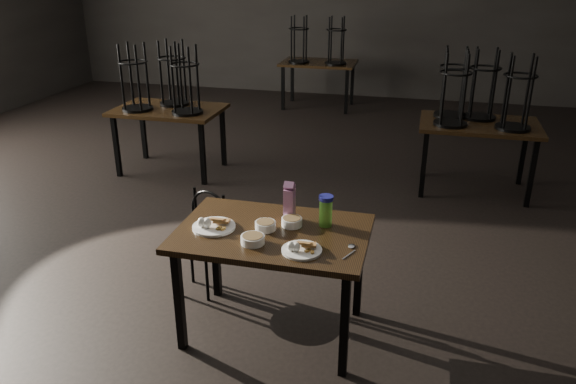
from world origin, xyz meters
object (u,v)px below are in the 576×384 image
(bentwood_chair, at_px, (202,234))
(water_bottle, at_px, (326,210))
(main_table, at_px, (273,242))
(juice_carton, at_px, (289,202))

(bentwood_chair, bearing_deg, water_bottle, 5.24)
(main_table, relative_size, bentwood_chair, 1.56)
(bentwood_chair, bearing_deg, juice_carton, 3.16)
(main_table, bearing_deg, juice_carton, 71.71)
(water_bottle, xyz_separation_m, bentwood_chair, (-0.95, 0.23, -0.40))
(water_bottle, relative_size, bentwood_chair, 0.27)
(main_table, distance_m, water_bottle, 0.39)
(juice_carton, relative_size, water_bottle, 1.29)
(main_table, height_order, bentwood_chair, bentwood_chair)
(main_table, bearing_deg, water_bottle, 27.15)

